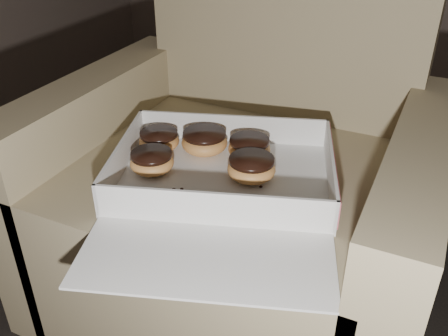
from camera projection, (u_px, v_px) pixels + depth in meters
armchair at (242, 194)px, 1.19m from camera, size 0.86×0.73×0.90m
bakery_box at (223, 186)px, 0.98m from camera, size 0.56×0.61×0.07m
donut_a at (159, 140)px, 1.11m from camera, size 0.09×0.09×0.04m
donut_b at (249, 148)px, 1.08m from camera, size 0.09×0.09×0.05m
donut_c at (205, 141)px, 1.10m from camera, size 0.10×0.10×0.05m
donut_d at (152, 161)px, 1.03m from camera, size 0.09×0.09×0.05m
donut_e at (251, 168)px, 1.00m from camera, size 0.10×0.10×0.05m
crumb_a at (186, 199)px, 0.95m from camera, size 0.01×0.01×0.00m
crumb_b at (182, 189)px, 0.98m from camera, size 0.01×0.01×0.00m
crumb_c at (261, 187)px, 0.99m from camera, size 0.01×0.01×0.00m
crumb_d at (174, 189)px, 0.98m from camera, size 0.01×0.01×0.00m
crumb_e at (293, 215)px, 0.91m from camera, size 0.01×0.01×0.00m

